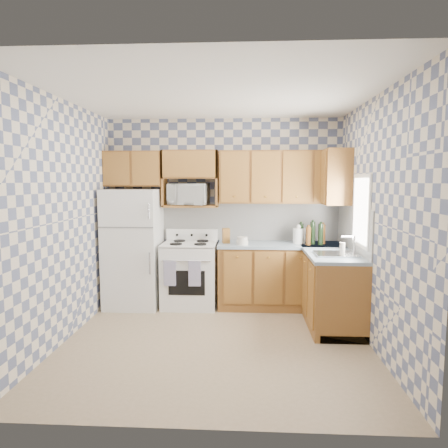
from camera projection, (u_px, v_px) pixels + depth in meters
The scene contains 31 objects.
floor at pixel (216, 341), 4.49m from camera, with size 3.40×3.40×0.00m, color #8A7556.
back_wall at pixel (224, 211), 5.93m from camera, with size 3.40×0.02×2.70m, color slate.
right_wall at pixel (375, 223), 4.25m from camera, with size 0.02×3.20×2.70m, color slate.
backsplash_back at pixel (251, 221), 5.91m from camera, with size 2.60×0.01×0.56m, color white.
backsplash_right at pixel (353, 228), 5.06m from camera, with size 0.01×1.60×0.56m, color white.
refrigerator at pixel (134, 248), 5.71m from camera, with size 0.75×0.70×1.68m, color white.
stove_body at pixel (190, 275), 5.73m from camera, with size 0.76×0.65×0.90m, color white.
cooktop at pixel (190, 244), 5.68m from camera, with size 0.76×0.65×0.03m, color silver.
backguard at pixel (192, 235), 5.94m from camera, with size 0.76×0.08×0.17m, color white.
dish_towel_left at pixel (170, 273), 5.39m from camera, with size 0.16×0.03×0.35m, color navy.
dish_towel_right at pixel (195, 273), 5.37m from camera, with size 0.16×0.03×0.35m, color navy.
base_cabinets_back at pixel (280, 277), 5.69m from camera, with size 1.75×0.60×0.88m, color brown.
base_cabinets_right at pixel (328, 286), 5.16m from camera, with size 0.60×1.60×0.88m, color brown.
countertop_back at pixel (281, 245), 5.63m from camera, with size 1.77×0.63×0.04m, color gray.
countertop_right at pixel (329, 251), 5.11m from camera, with size 0.63×1.60×0.04m, color gray.
upper_cabinets_back at pixel (281, 177), 5.67m from camera, with size 1.75×0.33×0.74m, color brown.
upper_cabinets_fridge at pixel (134, 169), 5.77m from camera, with size 0.82×0.33×0.50m, color brown.
upper_cabinets_right at pixel (334, 177), 5.44m from camera, with size 0.33×0.70×0.74m, color brown.
microwave_shelf at pixel (191, 206), 5.78m from camera, with size 0.80×0.33×0.03m, color brown.
microwave at pixel (189, 194), 5.77m from camera, with size 0.56×0.38×0.31m, color white.
sink at pixel (335, 254), 4.76m from camera, with size 0.48×0.40×0.03m, color #B7B7BC.
window at pixel (361, 211), 4.69m from camera, with size 0.02×0.66×0.86m, color silver.
bottle_0 at pixel (313, 233), 5.54m from camera, with size 0.07×0.07×0.31m, color black.
bottle_1 at pixel (321, 234), 5.48m from camera, with size 0.07×0.07×0.29m, color black.
bottle_2 at pixel (323, 234), 5.58m from camera, with size 0.07×0.07×0.27m, color #5C3514.
bottle_3 at pixel (308, 236), 5.47m from camera, with size 0.07×0.07×0.25m, color #5C3514.
bottle_4 at pixel (301, 233), 5.61m from camera, with size 0.07×0.07×0.28m, color black.
knife_block at pixel (226, 236), 5.64m from camera, with size 0.10×0.10×0.21m, color brown.
electric_kettle at pixel (299, 236), 5.62m from camera, with size 0.17×0.17×0.21m, color white.
food_containers at pixel (242, 241), 5.50m from camera, with size 0.17×0.17×0.11m, color beige, non-canonical shape.
soap_bottle at pixel (342, 250), 4.62m from camera, with size 0.06×0.06×0.17m, color beige.
Camera 1 is at (0.33, -4.31, 1.80)m, focal length 32.00 mm.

